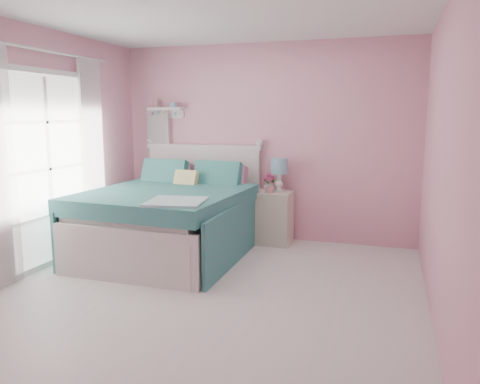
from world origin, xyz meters
The scene contains 12 objects.
floor centered at (0.00, 0.00, 0.00)m, with size 4.50×4.50×0.00m, color silver.
room_shell centered at (0.00, 0.00, 1.58)m, with size 4.50×4.50×4.50m.
bed centered at (-0.87, 1.16, 0.42)m, with size 1.80×2.21×1.26m.
nightstand centered at (0.19, 2.00, 0.34)m, with size 0.47×0.47×0.68m.
table_lamp centered at (0.25, 2.05, 0.98)m, with size 0.21×0.21×0.43m.
vase centered at (0.11, 2.03, 0.75)m, with size 0.13×0.13×0.14m, color silver.
teacup centered at (0.16, 1.90, 0.73)m, with size 0.11×0.11×0.09m, color #CA8788.
roses centered at (0.11, 2.02, 0.86)m, with size 0.14×0.11×0.12m.
wall_shelf centered at (-1.42, 2.19, 1.73)m, with size 0.50×0.15×0.25m.
hanging_dress centered at (-1.55, 2.18, 1.40)m, with size 0.34×0.03×0.72m, color white.
french_door centered at (-1.97, 0.40, 1.07)m, with size 0.04×1.32×2.16m.
curtain_far centered at (-1.92, 1.14, 1.18)m, with size 0.04×0.40×2.32m, color white.
Camera 1 is at (1.61, -3.83, 1.68)m, focal length 35.00 mm.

